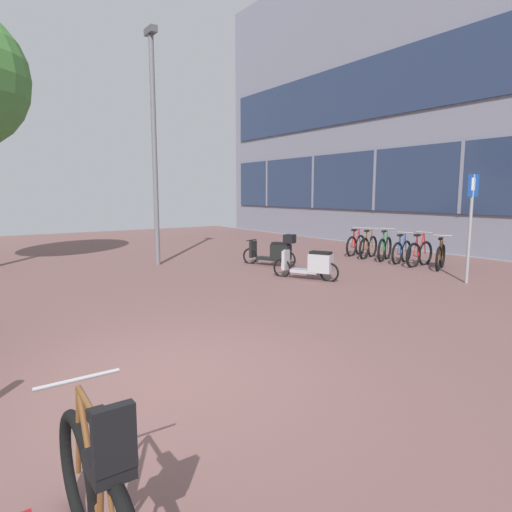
{
  "coord_description": "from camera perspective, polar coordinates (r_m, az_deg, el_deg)",
  "views": [
    {
      "loc": [
        -1.89,
        -4.55,
        2.07
      ],
      "look_at": [
        2.05,
        1.17,
        1.08
      ],
      "focal_mm": 31.07,
      "sensor_mm": 36.0,
      "label": 1
    }
  ],
  "objects": [
    {
      "name": "scooter_mid",
      "position": [
        10.71,
        7.22,
        -1.06
      ],
      "size": [
        0.92,
        1.56,
        0.73
      ],
      "color": "black",
      "rests_on": "ground"
    },
    {
      "name": "bicycle_rack_03",
      "position": [
        14.31,
        16.24,
        0.9
      ],
      "size": [
        1.3,
        0.63,
        1.02
      ],
      "color": "black",
      "rests_on": "ground"
    },
    {
      "name": "bicycle_rack_04",
      "position": [
        14.71,
        14.26,
        1.13
      ],
      "size": [
        1.33,
        0.55,
        0.99
      ],
      "color": "black",
      "rests_on": "ground"
    },
    {
      "name": "bicycle_rack_00",
      "position": [
        13.14,
        22.66,
        -0.11
      ],
      "size": [
        1.24,
        0.62,
        0.96
      ],
      "color": "black",
      "rests_on": "ground"
    },
    {
      "name": "bicycle_rack_02",
      "position": [
        13.9,
        18.25,
        0.52
      ],
      "size": [
        1.27,
        0.47,
        0.95
      ],
      "color": "black",
      "rests_on": "ground"
    },
    {
      "name": "lamp_post",
      "position": [
        13.13,
        -12.99,
        14.53
      ],
      "size": [
        0.2,
        0.52,
        6.52
      ],
      "color": "slate",
      "rests_on": "ground"
    },
    {
      "name": "scooter_near",
      "position": [
        12.63,
        2.56,
        0.62
      ],
      "size": [
        0.95,
        1.59,
        0.95
      ],
      "color": "black",
      "rests_on": "ground"
    },
    {
      "name": "bicycle_rack_05",
      "position": [
        15.23,
        12.73,
        1.37
      ],
      "size": [
        1.28,
        0.49,
        0.96
      ],
      "color": "black",
      "rests_on": "ground"
    },
    {
      "name": "bicycle_foreground",
      "position": [
        2.89,
        -20.43,
        -27.62
      ],
      "size": [
        0.67,
        1.49,
        1.14
      ],
      "color": "black",
      "rests_on": "ground"
    },
    {
      "name": "bicycle_rack_01",
      "position": [
        13.47,
        20.29,
        0.27
      ],
      "size": [
        1.37,
        0.48,
        1.01
      ],
      "color": "black",
      "rests_on": "ground"
    },
    {
      "name": "ground",
      "position": [
        6.01,
        1.51,
        -12.29
      ],
      "size": [
        21.0,
        40.0,
        0.13
      ],
      "color": "black"
    },
    {
      "name": "parking_sign",
      "position": [
        11.21,
        25.93,
        4.58
      ],
      "size": [
        0.4,
        0.07,
        2.49
      ],
      "color": "gray",
      "rests_on": "ground"
    }
  ]
}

